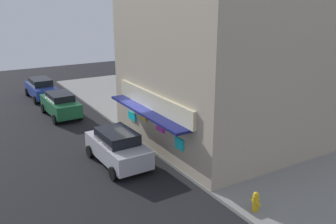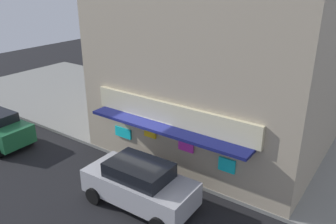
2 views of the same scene
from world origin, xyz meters
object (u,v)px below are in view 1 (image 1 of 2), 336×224
at_px(parked_car_silver, 118,147).
at_px(parked_car_blue, 41,88).
at_px(fire_hydrant, 256,202).
at_px(traffic_light, 189,90).
at_px(parked_car_green, 61,104).
at_px(trash_can, 147,122).
at_px(pedestrian, 142,103).
at_px(potted_plant_by_doorway, 228,162).

relative_size(parked_car_silver, parked_car_blue, 0.98).
bearing_deg(fire_hydrant, parked_car_silver, -158.12).
xyz_separation_m(traffic_light, parked_car_green, (-10.49, -3.51, -2.79)).
relative_size(traffic_light, parked_car_blue, 1.28).
height_order(traffic_light, parked_car_blue, traffic_light).
height_order(fire_hydrant, trash_can, trash_can).
distance_m(parked_car_silver, parked_car_green, 9.04).
distance_m(trash_can, pedestrian, 2.48).
xyz_separation_m(traffic_light, parked_car_blue, (-16.03, -3.59, -2.80)).
distance_m(traffic_light, trash_can, 5.59).
bearing_deg(fire_hydrant, traffic_light, 174.97).
xyz_separation_m(potted_plant_by_doorway, parked_car_green, (-12.87, -4.12, 0.12)).
distance_m(potted_plant_by_doorway, parked_car_blue, 18.89).
bearing_deg(parked_car_silver, parked_car_green, -177.79).
relative_size(potted_plant_by_doorway, parked_car_blue, 0.25).
bearing_deg(potted_plant_by_doorway, parked_car_silver, -135.42).
xyz_separation_m(fire_hydrant, pedestrian, (-12.22, 1.46, 0.66)).
bearing_deg(potted_plant_by_doorway, pedestrian, 177.68).
relative_size(potted_plant_by_doorway, parked_car_green, 0.25).
relative_size(pedestrian, parked_car_blue, 0.43).
relative_size(fire_hydrant, potted_plant_by_doorway, 0.74).
bearing_deg(pedestrian, parked_car_blue, -153.18).
xyz_separation_m(parked_car_silver, parked_car_blue, (-14.58, -0.43, -0.03)).
distance_m(trash_can, parked_car_silver, 4.66).
bearing_deg(traffic_light, parked_car_silver, -114.68).
height_order(trash_can, pedestrian, pedestrian).
relative_size(traffic_light, parked_car_green, 1.29).
distance_m(trash_can, parked_car_blue, 11.96).
xyz_separation_m(potted_plant_by_doorway, parked_car_silver, (-3.83, -3.77, 0.14)).
distance_m(fire_hydrant, parked_car_silver, 7.24).
xyz_separation_m(traffic_light, potted_plant_by_doorway, (2.38, 0.62, -2.90)).
bearing_deg(parked_car_blue, potted_plant_by_doorway, 12.87).
height_order(pedestrian, parked_car_green, pedestrian).
distance_m(traffic_light, parked_car_green, 11.40).
distance_m(parked_car_silver, parked_car_blue, 14.59).
xyz_separation_m(fire_hydrant, trash_can, (-9.95, 0.65, 0.08)).
bearing_deg(trash_can, fire_hydrant, -3.75).
height_order(potted_plant_by_doorway, parked_car_blue, parked_car_blue).
height_order(fire_hydrant, parked_car_silver, parked_car_silver).
height_order(trash_can, potted_plant_by_doorway, potted_plant_by_doorway).
bearing_deg(pedestrian, parked_car_silver, -37.03).
relative_size(pedestrian, parked_car_green, 0.44).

